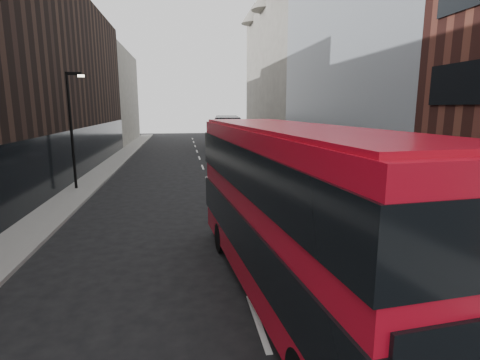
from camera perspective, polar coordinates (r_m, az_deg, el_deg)
name	(u,v)px	position (r m, az deg, el deg)	size (l,w,h in m)	color
sidewalk_right	(290,166)	(32.79, 7.59, 2.12)	(3.00, 80.00, 0.15)	slate
sidewalk_left	(104,171)	(32.10, -20.02, 1.35)	(2.00, 80.00, 0.15)	slate
building_modern_block	(361,40)	(30.47, 17.98, 19.58)	(5.03, 22.00, 20.00)	#989CA2
building_victorian	(280,72)	(51.94, 6.04, 16.01)	(6.50, 24.00, 21.00)	slate
building_left_mid	(69,85)	(37.43, -24.65, 12.97)	(5.00, 24.00, 14.00)	black
building_left_far	(113,97)	(58.91, -18.79, 11.83)	(5.00, 20.00, 13.00)	slate
street_lamp	(72,123)	(24.96, -24.21, 7.95)	(1.06, 0.22, 7.00)	black
red_bus	(291,205)	(9.91, 7.73, -3.84)	(3.75, 11.70, 4.65)	#B30B1D
grey_bus	(227,132)	(46.23, -1.99, 7.37)	(4.18, 12.65, 4.01)	black
car_a	(261,176)	(24.34, 3.29, 0.67)	(1.74, 4.32, 1.47)	black
car_b	(227,168)	(28.08, -2.04, 1.82)	(1.30, 3.72, 1.23)	#9A9EA2
car_c	(230,160)	(31.32, -1.57, 3.04)	(2.11, 5.18, 1.50)	black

